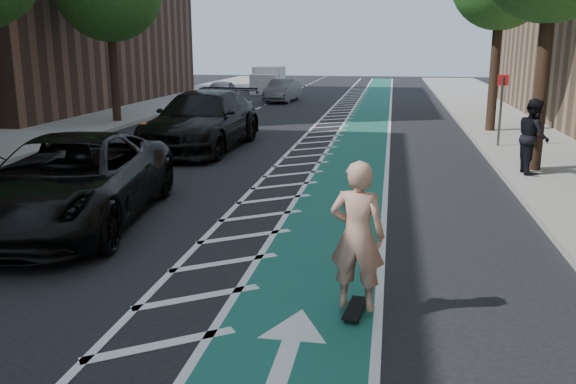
% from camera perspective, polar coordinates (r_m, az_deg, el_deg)
% --- Properties ---
extents(ground, '(120.00, 120.00, 0.00)m').
position_cam_1_polar(ground, '(10.43, -14.00, -6.01)').
color(ground, black).
rests_on(ground, ground).
extents(bike_lane, '(2.00, 90.00, 0.01)m').
position_cam_1_polar(bike_lane, '(19.30, 6.33, 3.34)').
color(bike_lane, '#1B604E').
rests_on(bike_lane, ground).
extents(buffer_strip, '(1.40, 90.00, 0.01)m').
position_cam_1_polar(buffer_strip, '(19.44, 1.91, 3.49)').
color(buffer_strip, silver).
rests_on(buffer_strip, ground).
extents(sidewalk_right, '(5.00, 90.00, 0.15)m').
position_cam_1_polar(sidewalk_right, '(20.01, 25.27, 2.68)').
color(sidewalk_right, gray).
rests_on(sidewalk_right, ground).
extents(curb_right, '(0.12, 90.00, 0.16)m').
position_cam_1_polar(curb_right, '(19.49, 18.32, 3.05)').
color(curb_right, gray).
rests_on(curb_right, ground).
extents(curb_left, '(0.12, 90.00, 0.16)m').
position_cam_1_polar(curb_left, '(22.24, -20.54, 4.11)').
color(curb_left, gray).
rests_on(curb_left, ground).
extents(sign_post, '(0.35, 0.08, 2.47)m').
position_cam_1_polar(sign_post, '(21.36, 19.28, 7.30)').
color(sign_post, '#4C4C4C').
rests_on(sign_post, ground).
extents(skateboard, '(0.30, 0.77, 0.10)m').
position_cam_1_polar(skateboard, '(8.13, 6.30, -10.78)').
color(skateboard, black).
rests_on(skateboard, ground).
extents(skateboarder, '(0.76, 0.55, 1.95)m').
position_cam_1_polar(skateboarder, '(7.77, 6.49, -4.11)').
color(skateboarder, tan).
rests_on(skateboarder, skateboard).
extents(suv_near, '(3.59, 6.48, 1.72)m').
position_cam_1_polar(suv_near, '(12.53, -19.74, 0.98)').
color(suv_near, black).
rests_on(suv_near, ground).
extents(suv_far, '(2.90, 6.66, 1.91)m').
position_cam_1_polar(suv_far, '(20.71, -7.99, 6.65)').
color(suv_far, black).
rests_on(suv_far, ground).
extents(car_silver, '(1.97, 4.12, 1.36)m').
position_cam_1_polar(car_silver, '(36.89, -6.30, 9.30)').
color(car_silver, '#AAAAB0').
rests_on(car_silver, ground).
extents(car_grey, '(1.79, 4.24, 1.36)m').
position_cam_1_polar(car_grey, '(37.72, -0.51, 9.47)').
color(car_grey, slate).
rests_on(car_grey, ground).
extents(pedestrian, '(0.81, 1.00, 1.94)m').
position_cam_1_polar(pedestrian, '(17.03, 21.95, 4.86)').
color(pedestrian, black).
rests_on(pedestrian, sidewalk_right).
extents(box_truck, '(2.14, 4.50, 1.84)m').
position_cam_1_polar(box_truck, '(45.00, -1.88, 10.36)').
color(box_truck, white).
rests_on(box_truck, ground).
extents(barrel_a, '(0.68, 0.68, 0.93)m').
position_cam_1_polar(barrel_a, '(17.43, -17.38, 3.13)').
color(barrel_a, '#E2550B').
rests_on(barrel_a, ground).
extents(barrel_b, '(0.71, 0.71, 0.96)m').
position_cam_1_polar(barrel_b, '(20.29, -12.72, 4.88)').
color(barrel_b, orange).
rests_on(barrel_b, ground).
extents(barrel_c, '(0.65, 0.65, 0.88)m').
position_cam_1_polar(barrel_c, '(24.52, -5.76, 6.52)').
color(barrel_c, '#E1490B').
rests_on(barrel_c, ground).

